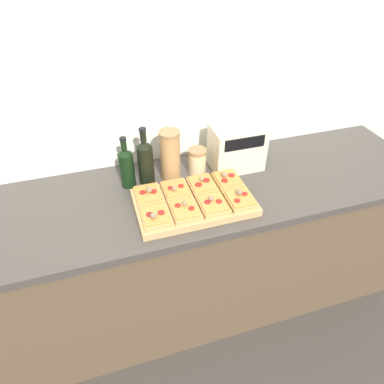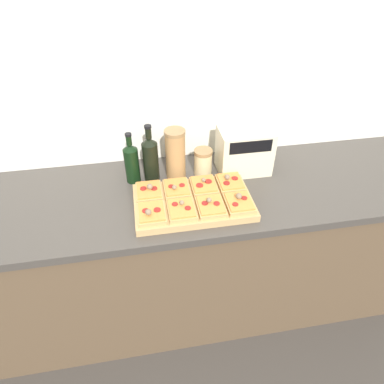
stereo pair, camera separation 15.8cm
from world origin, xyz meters
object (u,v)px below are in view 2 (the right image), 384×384
(cutting_board, at_px, (193,202))
(olive_oil_bottle, at_px, (132,162))
(grain_jar_short, at_px, (203,162))
(toaster_oven, at_px, (244,150))
(wine_bottle, at_px, (150,158))
(grain_jar_tall, at_px, (175,154))

(cutting_board, xyz_separation_m, olive_oil_bottle, (-0.26, 0.24, 0.09))
(grain_jar_short, bearing_deg, toaster_oven, -0.23)
(olive_oil_bottle, xyz_separation_m, wine_bottle, (0.09, 0.00, 0.01))
(olive_oil_bottle, bearing_deg, cutting_board, -42.91)
(wine_bottle, distance_m, grain_jar_short, 0.27)
(toaster_oven, bearing_deg, grain_jar_tall, 179.86)
(grain_jar_short, bearing_deg, wine_bottle, -180.00)
(grain_jar_tall, bearing_deg, grain_jar_short, 0.00)
(wine_bottle, height_order, grain_jar_short, wine_bottle)
(cutting_board, height_order, olive_oil_bottle, olive_oil_bottle)
(wine_bottle, relative_size, toaster_oven, 1.04)
(cutting_board, bearing_deg, grain_jar_short, 68.80)
(cutting_board, height_order, wine_bottle, wine_bottle)
(wine_bottle, distance_m, toaster_oven, 0.48)
(grain_jar_short, height_order, toaster_oven, toaster_oven)
(grain_jar_tall, bearing_deg, toaster_oven, -0.14)
(cutting_board, xyz_separation_m, grain_jar_tall, (-0.05, 0.24, 0.12))
(grain_jar_tall, relative_size, toaster_oven, 0.91)
(wine_bottle, height_order, toaster_oven, wine_bottle)
(wine_bottle, relative_size, grain_jar_short, 2.14)
(wine_bottle, bearing_deg, grain_jar_short, 0.00)
(cutting_board, relative_size, olive_oil_bottle, 2.02)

